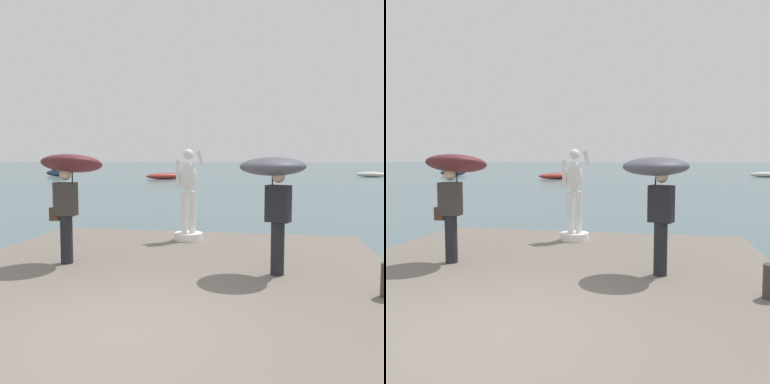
{
  "view_description": "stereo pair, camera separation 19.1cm",
  "coord_description": "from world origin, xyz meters",
  "views": [
    {
      "loc": [
        1.66,
        -4.28,
        2.31
      ],
      "look_at": [
        0.0,
        5.03,
        1.55
      ],
      "focal_mm": 39.03,
      "sensor_mm": 36.0,
      "label": 1
    },
    {
      "loc": [
        1.85,
        -4.24,
        2.31
      ],
      "look_at": [
        0.0,
        5.03,
        1.55
      ],
      "focal_mm": 39.03,
      "sensor_mm": 36.0,
      "label": 2
    }
  ],
  "objects": [
    {
      "name": "pier",
      "position": [
        0.0,
        1.69,
        0.2
      ],
      "size": [
        7.73,
        9.38,
        0.4
      ],
      "primitive_type": "cube",
      "color": "#70665B",
      "rests_on": "ground"
    },
    {
      "name": "statue_white_figure",
      "position": [
        -0.12,
        5.24,
        1.27
      ],
      "size": [
        0.66,
        0.89,
        2.16
      ],
      "color": "white",
      "rests_on": "pier"
    },
    {
      "name": "onlooker_left",
      "position": [
        -1.83,
        2.75,
        2.0
      ],
      "size": [
        1.16,
        1.19,
        2.05
      ],
      "color": "black",
      "rests_on": "pier"
    },
    {
      "name": "onlooker_right",
      "position": [
        1.78,
        2.66,
        1.98
      ],
      "size": [
        1.4,
        1.4,
        1.95
      ],
      "color": "black",
      "rests_on": "pier"
    },
    {
      "name": "boat_leftward",
      "position": [
        -9.37,
        41.0,
        0.35
      ],
      "size": [
        4.57,
        3.61,
        0.7
      ],
      "color": "#9E2D28",
      "rests_on": "ground"
    },
    {
      "name": "ground_plane",
      "position": [
        0.0,
        40.0,
        0.0
      ],
      "size": [
        400.0,
        400.0,
        0.0
      ],
      "primitive_type": "plane",
      "color": "#4C666B"
    },
    {
      "name": "boat_mid",
      "position": [
        -25.02,
        46.28,
        0.6
      ],
      "size": [
        3.02,
        2.87,
        1.66
      ],
      "color": "#2D384C",
      "rests_on": "ground"
    },
    {
      "name": "boat_far",
      "position": [
        14.5,
        50.49,
        0.32
      ],
      "size": [
        3.83,
        2.11,
        0.64
      ],
      "color": "silver",
      "rests_on": "ground"
    }
  ]
}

